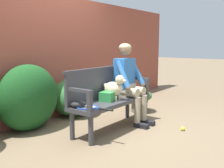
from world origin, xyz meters
name	(u,v)px	position (x,y,z in m)	size (l,w,h in m)	color
ground_plane	(112,129)	(0.00, 0.00, 0.00)	(40.00, 40.00, 0.00)	#7A664C
brick_garden_fence	(51,57)	(0.00, 1.41, 1.10)	(8.00, 0.30, 2.20)	brown
hedge_bush_far_left	(28,98)	(-0.79, 1.02, 0.51)	(1.04, 0.64, 1.03)	#194C1E
hedge_bush_far_right	(73,97)	(0.20, 1.07, 0.35)	(0.80, 0.77, 0.69)	#337538
garden_bench	(112,104)	(0.00, 0.00, 0.41)	(1.55, 0.47, 0.47)	#38383D
bench_backrest	(102,83)	(0.00, 0.20, 0.73)	(1.59, 0.06, 0.50)	#38383D
bench_armrest_left_end	(83,95)	(-0.74, -0.08, 0.67)	(0.06, 0.47, 0.28)	#38383D
bench_armrest_right_end	(141,82)	(0.74, -0.08, 0.67)	(0.06, 0.47, 0.28)	#38383D
person_seated	(128,80)	(0.44, -0.01, 0.74)	(0.56, 0.63, 1.34)	black
dog_on_bench	(115,87)	(0.02, -0.03, 0.67)	(0.21, 0.40, 0.39)	beige
tennis_racket	(88,107)	(-0.60, -0.05, 0.48)	(0.32, 0.57, 0.03)	blue
baseball_glove	(78,104)	(-0.66, 0.08, 0.52)	(0.22, 0.17, 0.09)	black
sports_bag	(109,96)	(-0.06, 0.02, 0.54)	(0.28, 0.20, 0.14)	#2D8E42
tennis_ball	(183,129)	(0.60, -0.92, 0.03)	(0.07, 0.07, 0.07)	#CCDB33
potted_plant	(140,99)	(1.19, 0.21, 0.26)	(0.49, 0.49, 0.44)	slate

